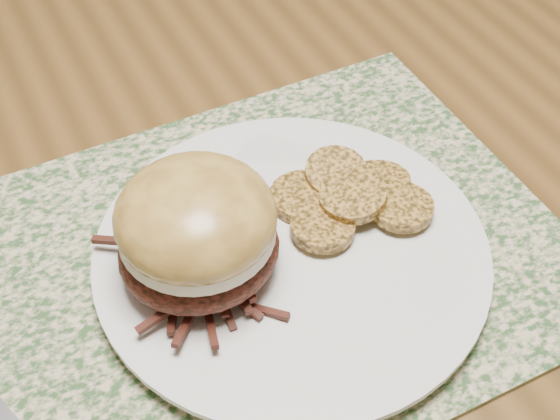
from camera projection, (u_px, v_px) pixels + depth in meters
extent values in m
cube|color=brown|center=(47.00, 112.00, 0.70)|extent=(1.50, 0.90, 0.04)
cylinder|color=brown|center=(406.00, 35.00, 1.42)|extent=(0.06, 0.06, 0.71)
cube|color=#2F4E28|center=(247.00, 264.00, 0.55)|extent=(0.45, 0.33, 0.00)
cylinder|color=silver|center=(292.00, 255.00, 0.55)|extent=(0.26, 0.26, 0.02)
ellipsoid|color=black|center=(199.00, 249.00, 0.51)|extent=(0.12, 0.12, 0.04)
cylinder|color=beige|center=(197.00, 228.00, 0.50)|extent=(0.12, 0.12, 0.01)
ellipsoid|color=#AF8539|center=(195.00, 216.00, 0.49)|extent=(0.12, 0.12, 0.06)
cylinder|color=#AE7C33|center=(305.00, 197.00, 0.57)|extent=(0.05, 0.05, 0.01)
cylinder|color=#AE7C33|center=(336.00, 173.00, 0.58)|extent=(0.06, 0.06, 0.02)
cylinder|color=#AE7C33|center=(376.00, 185.00, 0.58)|extent=(0.05, 0.05, 0.02)
cylinder|color=#AE7C33|center=(322.00, 227.00, 0.54)|extent=(0.06, 0.06, 0.01)
cylinder|color=#AE7C33|center=(353.00, 196.00, 0.55)|extent=(0.06, 0.06, 0.02)
cylinder|color=#AE7C33|center=(401.00, 207.00, 0.55)|extent=(0.05, 0.05, 0.01)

